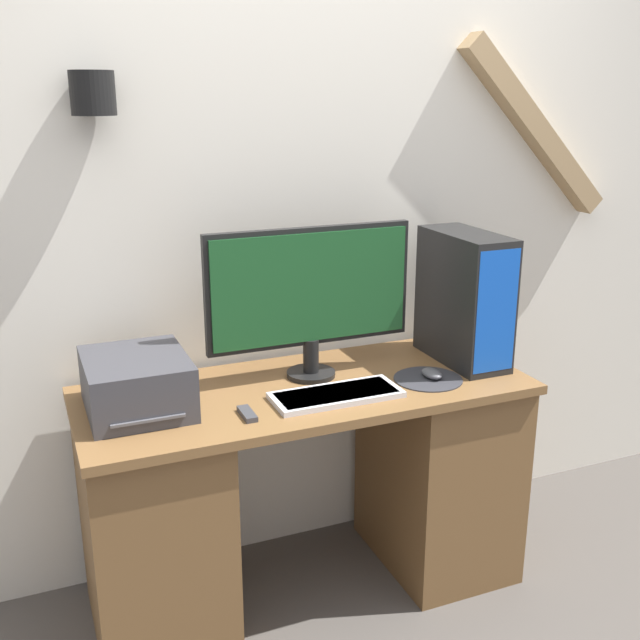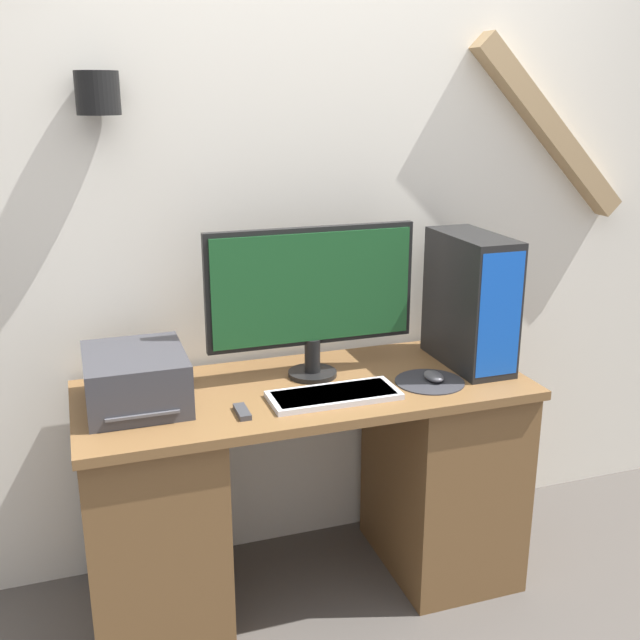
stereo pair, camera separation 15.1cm
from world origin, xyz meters
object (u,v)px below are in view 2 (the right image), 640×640
at_px(monitor, 312,292).
at_px(keyboard, 334,395).
at_px(computer_tower, 471,300).
at_px(mouse, 434,376).
at_px(remote_control, 242,412).
at_px(printer, 136,379).

xyz_separation_m(monitor, keyboard, (0.00, -0.20, -0.28)).
height_order(keyboard, computer_tower, computer_tower).
xyz_separation_m(mouse, remote_control, (-0.65, -0.05, -0.01)).
bearing_deg(monitor, mouse, -26.44).
bearing_deg(computer_tower, keyboard, -165.25).
xyz_separation_m(computer_tower, remote_control, (-0.84, -0.17, -0.22)).
xyz_separation_m(keyboard, mouse, (0.36, 0.03, 0.01)).
bearing_deg(mouse, keyboard, -175.90).
distance_m(keyboard, computer_tower, 0.60).
distance_m(monitor, remote_control, 0.47).
height_order(keyboard, remote_control, keyboard).
height_order(keyboard, mouse, mouse).
bearing_deg(remote_control, mouse, 4.67).
bearing_deg(remote_control, printer, 148.62).
height_order(monitor, printer, monitor).
xyz_separation_m(monitor, remote_control, (-0.29, -0.23, -0.28)).
height_order(mouse, remote_control, mouse).
bearing_deg(mouse, computer_tower, 31.97).
xyz_separation_m(keyboard, computer_tower, (0.55, 0.14, 0.22)).
distance_m(keyboard, remote_control, 0.30).
distance_m(monitor, computer_tower, 0.56).
height_order(monitor, mouse, monitor).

